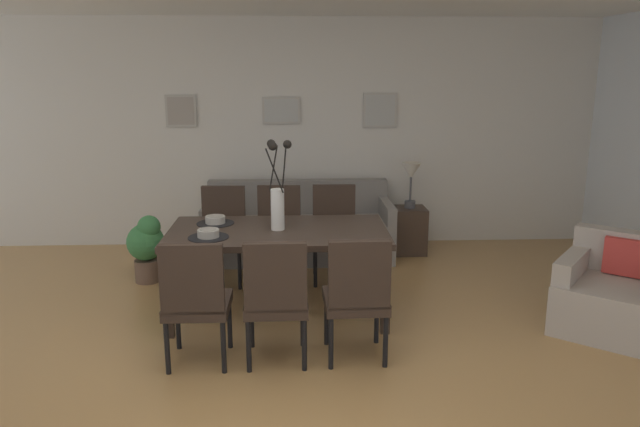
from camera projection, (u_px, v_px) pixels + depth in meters
ground_plane at (283, 375)px, 4.05m from camera, size 9.00×9.00×0.00m
back_wall_panel at (286, 134)px, 6.90m from camera, size 9.00×0.10×2.60m
dining_table at (278, 238)px, 4.92m from camera, size 1.80×0.97×0.74m
dining_chair_near_left at (196, 297)px, 4.06m from camera, size 0.44×0.44×0.92m
dining_chair_near_right at (223, 230)px, 5.77m from camera, size 0.46×0.46×0.92m
dining_chair_far_left at (276, 295)px, 4.09m from camera, size 0.45×0.45×0.92m
dining_chair_far_right at (278, 229)px, 5.80m from camera, size 0.47×0.47×0.92m
dining_chair_mid_left at (357, 293)px, 4.14m from camera, size 0.45×0.45×0.92m
dining_chair_mid_right at (334, 228)px, 5.83m from camera, size 0.45×0.45×0.92m
centerpiece_vase at (278, 196)px, 4.84m from camera, size 0.21×0.23×0.73m
placemat_near_left at (208, 237)px, 4.67m from camera, size 0.32×0.32×0.01m
bowl_near_left at (208, 233)px, 4.66m from camera, size 0.17×0.17×0.07m
placemat_near_right at (215, 223)px, 5.09m from camera, size 0.32×0.32×0.01m
bowl_near_right at (215, 219)px, 5.08m from camera, size 0.17×0.17×0.07m
sofa at (299, 231)px, 6.61m from camera, size 2.04×0.84×0.80m
side_table at (409, 230)px, 6.70m from camera, size 0.36×0.36×0.52m
table_lamp at (411, 175)px, 6.56m from camera, size 0.22×0.22×0.51m
armchair at (616, 295)px, 4.70m from camera, size 1.12×1.12×0.75m
framed_picture_left at (181, 111)px, 6.71m from camera, size 0.35×0.03×0.36m
framed_picture_center at (281, 111)px, 6.76m from camera, size 0.43×0.03×0.30m
framed_picture_right at (380, 110)px, 6.81m from camera, size 0.39×0.03×0.39m
potted_plant at (146, 245)px, 5.75m from camera, size 0.36×0.36×0.67m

